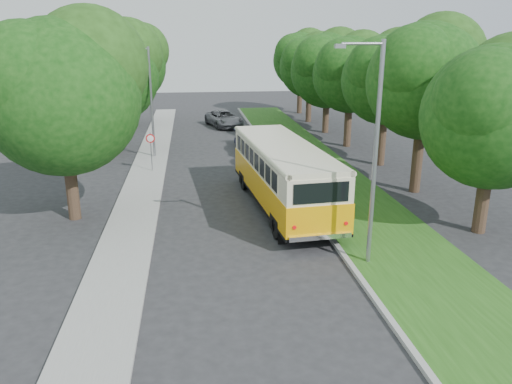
{
  "coord_description": "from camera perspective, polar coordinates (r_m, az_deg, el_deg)",
  "views": [
    {
      "loc": [
        -2.0,
        -18.68,
        8.03
      ],
      "look_at": [
        0.74,
        2.23,
        1.5
      ],
      "focal_mm": 35.0,
      "sensor_mm": 36.0,
      "label": 1
    }
  ],
  "objects": [
    {
      "name": "curb",
      "position": [
        25.6,
        5.54,
        -0.98
      ],
      "size": [
        0.2,
        70.0,
        0.15
      ],
      "primitive_type": "cube",
      "color": "gray",
      "rests_on": "ground"
    },
    {
      "name": "vintage_bus",
      "position": [
        24.09,
        3.1,
        1.81
      ],
      "size": [
        3.77,
        11.26,
        3.29
      ],
      "primitive_type": null,
      "rotation": [
        0.0,
        0.0,
        0.08
      ],
      "color": "#FFAB08",
      "rests_on": "ground"
    },
    {
      "name": "car_white",
      "position": [
        36.56,
        -0.69,
        5.58
      ],
      "size": [
        2.01,
        4.19,
        1.33
      ],
      "primitive_type": "imported",
      "rotation": [
        0.0,
        0.0,
        -0.15
      ],
      "color": "silver",
      "rests_on": "ground"
    },
    {
      "name": "lamppost_far",
      "position": [
        35.0,
        -12.05,
        10.42
      ],
      "size": [
        1.71,
        0.16,
        7.5
      ],
      "color": "gray",
      "rests_on": "ground"
    },
    {
      "name": "car_blue",
      "position": [
        37.64,
        -0.59,
        5.9
      ],
      "size": [
        2.45,
        4.69,
        1.3
      ],
      "primitive_type": "imported",
      "rotation": [
        0.0,
        0.0,
        0.15
      ],
      "color": "navy",
      "rests_on": "ground"
    },
    {
      "name": "car_grey",
      "position": [
        47.46,
        -3.66,
        8.36
      ],
      "size": [
        3.76,
        5.87,
        1.51
      ],
      "primitive_type": "imported",
      "rotation": [
        0.0,
        0.0,
        0.25
      ],
      "color": "#505257",
      "rests_on": "ground"
    },
    {
      "name": "lamppost_near",
      "position": [
        17.71,
        13.26,
        4.82
      ],
      "size": [
        1.71,
        0.16,
        8.0
      ],
      "color": "gray",
      "rests_on": "ground"
    },
    {
      "name": "warning_sign",
      "position": [
        31.4,
        -11.94,
        5.23
      ],
      "size": [
        0.56,
        0.1,
        2.5
      ],
      "color": "gray",
      "rests_on": "ground"
    },
    {
      "name": "grass_verge",
      "position": [
        26.22,
        10.55,
        -0.78
      ],
      "size": [
        4.5,
        70.0,
        0.13
      ],
      "primitive_type": "cube",
      "color": "#224E14",
      "rests_on": "ground"
    },
    {
      "name": "sidewalk",
      "position": [
        25.14,
        -13.48,
        -1.77
      ],
      "size": [
        2.2,
        70.0,
        0.12
      ],
      "primitive_type": "cube",
      "color": "gray",
      "rests_on": "ground"
    },
    {
      "name": "car_silver",
      "position": [
        31.4,
        1.4,
        3.58
      ],
      "size": [
        2.06,
        3.91,
        1.27
      ],
      "primitive_type": "imported",
      "rotation": [
        0.0,
        0.0,
        0.16
      ],
      "color": "#AFB0B4",
      "rests_on": "ground"
    },
    {
      "name": "ground",
      "position": [
        20.43,
        -1.26,
        -5.94
      ],
      "size": [
        120.0,
        120.0,
        0.0
      ],
      "primitive_type": "plane",
      "color": "#262628",
      "rests_on": "ground"
    },
    {
      "name": "treeline",
      "position": [
        37.09,
        0.53,
        13.96
      ],
      "size": [
        24.27,
        41.91,
        9.46
      ],
      "color": "#332319",
      "rests_on": "ground"
    }
  ]
}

